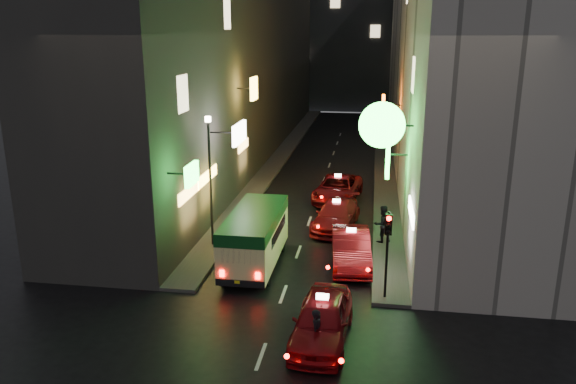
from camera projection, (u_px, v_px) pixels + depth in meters
The scene contains 14 objects.
building_left at pixel (236, 45), 45.29m from camera, with size 7.62×52.00×18.00m.
building_right at pixel (439, 46), 42.96m from camera, with size 8.36×52.00×18.00m.
building_far at pixel (353, 23), 73.95m from camera, with size 30.00×10.00×22.00m, color #2E2F33.
sidewalk_left at pixel (282, 154), 47.23m from camera, with size 1.50×52.00×0.15m, color #494643.
sidewalk_right at pixel (384, 158), 45.99m from camera, with size 1.50×52.00×0.15m, color #494643.
minibus at pixel (255, 233), 24.67m from camera, with size 2.07×5.86×2.52m.
taxi_near at pixel (322, 316), 18.84m from camera, with size 2.63×5.80×1.98m.
taxi_second at pixel (351, 246), 25.02m from camera, with size 2.85×5.90×1.99m.
taxi_third at pixel (336, 213), 29.75m from camera, with size 2.84×5.43×1.82m.
taxi_far at pixel (338, 187), 34.60m from camera, with size 2.91×5.70×1.91m.
pedestrian_crossing at pixel (317, 330), 18.03m from camera, with size 0.59×0.38×1.80m, color black.
pedestrian_sidewalk at pixel (382, 221), 27.30m from camera, with size 0.79×0.49×2.09m, color black.
traffic_light at pixel (388, 237), 21.07m from camera, with size 0.26×0.43×3.50m.
lamp_post at pixel (210, 173), 26.28m from camera, with size 0.28×0.28×6.22m.
Camera 1 is at (3.29, -11.64, 10.17)m, focal length 35.00 mm.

